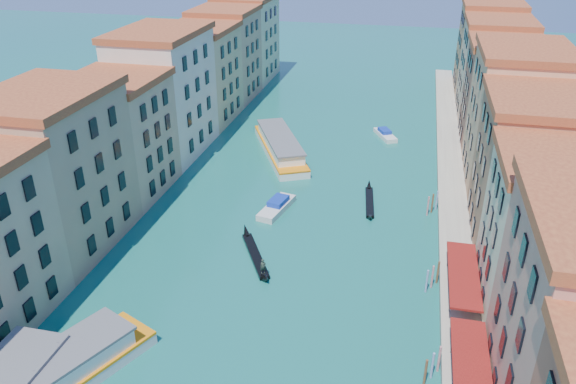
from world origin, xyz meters
name	(u,v)px	position (x,y,z in m)	size (l,w,h in m)	color
left_bank_palazzos	(148,109)	(-26.00, 64.68, 9.71)	(12.80, 128.40, 21.00)	beige
right_bank_palazzos	(519,136)	(30.00, 65.00, 9.75)	(12.80, 128.40, 21.00)	#A55137
quay	(451,190)	(22.00, 65.00, 0.50)	(4.00, 140.00, 1.00)	#A19582
restaurant_awnings	(473,383)	(22.19, 23.00, 2.99)	(3.20, 44.55, 3.12)	#650D0D
mooring_poles_right	(432,346)	(19.10, 28.80, 1.30)	(1.44, 54.24, 3.20)	brown
vaporetto_far	(280,146)	(-6.65, 73.86, 1.49)	(14.24, 22.15, 3.30)	white
gondola_fore	(255,254)	(-1.89, 41.43, 0.44)	(7.13, 11.86, 2.60)	black
gondola_far	(370,201)	(10.33, 58.92, 0.34)	(2.24, 11.87, 1.68)	black
motorboat_mid	(277,206)	(-2.23, 53.78, 0.63)	(4.08, 8.21, 1.63)	silver
motorboat_far	(385,134)	(10.57, 86.11, 0.55)	(4.93, 7.01, 1.40)	silver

